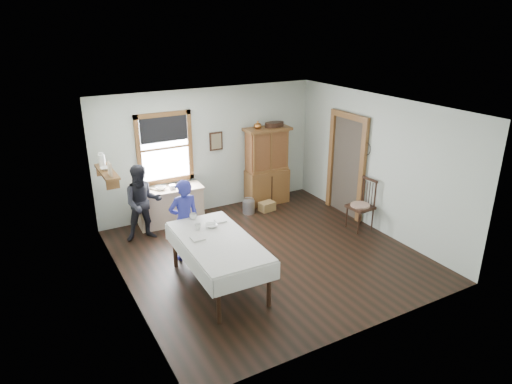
% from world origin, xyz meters
% --- Properties ---
extents(room, '(5.01, 5.01, 2.70)m').
position_xyz_m(room, '(0.00, 0.00, 1.35)').
color(room, black).
rests_on(room, ground).
extents(window, '(1.18, 0.07, 1.48)m').
position_xyz_m(window, '(-1.00, 2.47, 1.63)').
color(window, white).
rests_on(window, room).
extents(doorway, '(0.09, 1.14, 2.22)m').
position_xyz_m(doorway, '(2.46, 0.85, 1.16)').
color(doorway, '#40372E').
rests_on(doorway, room).
extents(wall_shelf, '(0.24, 1.00, 0.44)m').
position_xyz_m(wall_shelf, '(-2.37, 1.54, 1.57)').
color(wall_shelf, brown).
rests_on(wall_shelf, room).
extents(framed_picture, '(0.30, 0.04, 0.40)m').
position_xyz_m(framed_picture, '(0.15, 2.46, 1.55)').
color(framed_picture, '#331D12').
rests_on(framed_picture, room).
extents(rug_beater, '(0.01, 0.27, 0.27)m').
position_xyz_m(rug_beater, '(2.45, 0.30, 1.72)').
color(rug_beater, black).
rests_on(rug_beater, room).
extents(work_counter, '(1.39, 0.61, 0.78)m').
position_xyz_m(work_counter, '(-1.07, 2.17, 0.39)').
color(work_counter, tan).
rests_on(work_counter, room).
extents(china_hutch, '(1.06, 0.54, 1.77)m').
position_xyz_m(china_hutch, '(1.27, 2.19, 0.89)').
color(china_hutch, brown).
rests_on(china_hutch, room).
extents(dining_table, '(1.12, 2.06, 0.82)m').
position_xyz_m(dining_table, '(-1.19, -0.48, 0.41)').
color(dining_table, silver).
rests_on(dining_table, room).
extents(spindle_chair, '(0.53, 0.53, 1.07)m').
position_xyz_m(spindle_chair, '(2.20, 0.04, 0.53)').
color(spindle_chair, '#331D12').
rests_on(spindle_chair, room).
extents(pail, '(0.33, 0.33, 0.29)m').
position_xyz_m(pail, '(0.61, 1.85, 0.14)').
color(pail, '#9FA1A7').
rests_on(pail, room).
extents(wicker_basket, '(0.37, 0.28, 0.20)m').
position_xyz_m(wicker_basket, '(1.03, 1.77, 0.10)').
color(wicker_basket, '#9A7346').
rests_on(wicker_basket, room).
extents(woman_blue, '(0.51, 0.33, 1.39)m').
position_xyz_m(woman_blue, '(-1.33, 0.61, 0.69)').
color(woman_blue, navy).
rests_on(woman_blue, room).
extents(figure_dark, '(0.75, 0.63, 1.39)m').
position_xyz_m(figure_dark, '(-1.74, 1.74, 0.70)').
color(figure_dark, black).
rests_on(figure_dark, room).
extents(table_cup_a, '(0.16, 0.16, 0.10)m').
position_xyz_m(table_cup_a, '(-1.23, 0.44, 0.87)').
color(table_cup_a, silver).
rests_on(table_cup_a, dining_table).
extents(table_cup_b, '(0.13, 0.13, 0.10)m').
position_xyz_m(table_cup_b, '(-1.31, 0.02, 0.87)').
color(table_cup_b, silver).
rests_on(table_cup_b, dining_table).
extents(table_bowl, '(0.28, 0.28, 0.06)m').
position_xyz_m(table_bowl, '(-1.09, -0.00, 0.85)').
color(table_bowl, silver).
rests_on(table_bowl, dining_table).
extents(counter_book, '(0.27, 0.29, 0.02)m').
position_xyz_m(counter_book, '(-1.39, 2.21, 0.79)').
color(counter_book, '#7B6F52').
rests_on(counter_book, work_counter).
extents(counter_bowl, '(0.27, 0.27, 0.07)m').
position_xyz_m(counter_bowl, '(-1.23, 2.18, 0.81)').
color(counter_bowl, silver).
rests_on(counter_bowl, work_counter).
extents(shelf_bowl, '(0.22, 0.22, 0.05)m').
position_xyz_m(shelf_bowl, '(-2.37, 1.55, 1.60)').
color(shelf_bowl, silver).
rests_on(shelf_bowl, wall_shelf).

